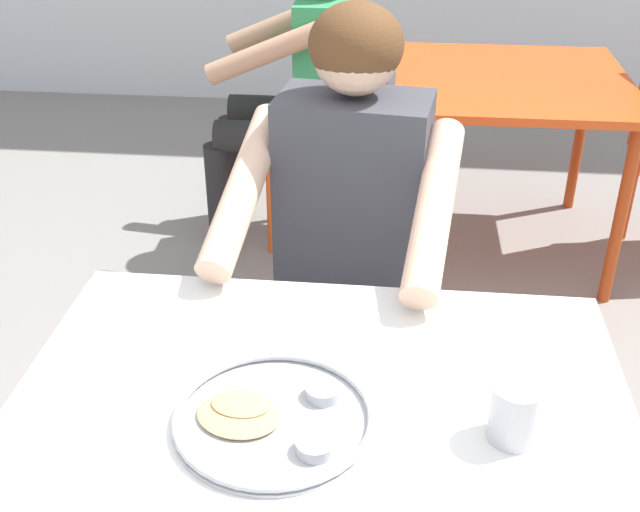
{
  "coord_description": "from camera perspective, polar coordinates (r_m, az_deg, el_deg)",
  "views": [
    {
      "loc": [
        0.02,
        -1.0,
        1.58
      ],
      "look_at": [
        -0.11,
        0.22,
        0.88
      ],
      "focal_mm": 44.57,
      "sensor_mm": 36.0,
      "label": 1
    }
  ],
  "objects": [
    {
      "name": "thali_tray",
      "position": [
        1.28,
        -3.36,
        -11.46
      ],
      "size": [
        0.32,
        0.32,
        0.03
      ],
      "color": "#B7BABF",
      "rests_on": "table_foreground"
    },
    {
      "name": "table_foreground",
      "position": [
        1.36,
        -0.17,
        -13.87
      ],
      "size": [
        1.02,
        0.8,
        0.73
      ],
      "color": "white",
      "rests_on": "ground"
    },
    {
      "name": "drinking_cup",
      "position": [
        1.26,
        13.88,
        -10.72
      ],
      "size": [
        0.08,
        0.08,
        0.1
      ],
      "color": "silver",
      "rests_on": "table_foreground"
    },
    {
      "name": "patron_background",
      "position": [
        3.08,
        -1.5,
        13.23
      ],
      "size": [
        0.56,
        0.49,
        1.18
      ],
      "color": "black",
      "rests_on": "ground"
    },
    {
      "name": "diner_foreground",
      "position": [
        1.81,
        1.78,
        1.64
      ],
      "size": [
        0.54,
        0.59,
        1.23
      ],
      "color": "black",
      "rests_on": "ground"
    },
    {
      "name": "chair_foreground",
      "position": [
        2.12,
        2.73,
        -1.31
      ],
      "size": [
        0.46,
        0.47,
        0.85
      ],
      "color": "red",
      "rests_on": "ground"
    },
    {
      "name": "table_background_red",
      "position": [
        3.11,
        13.49,
        11.0
      ],
      "size": [
        0.86,
        0.9,
        0.7
      ],
      "color": "#E04C19",
      "rests_on": "ground"
    },
    {
      "name": "chair_red_left",
      "position": [
        3.1,
        1.63,
        8.81
      ],
      "size": [
        0.48,
        0.47,
        0.82
      ],
      "color": "#E44F18",
      "rests_on": "ground"
    }
  ]
}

